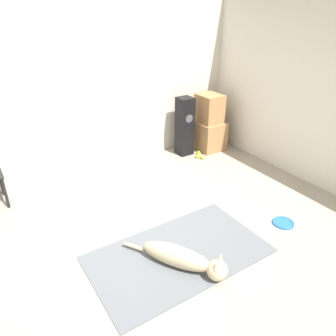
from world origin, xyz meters
The scene contains 12 objects.
ground_plane centered at (0.00, 0.00, 0.00)m, with size 12.00×12.00×0.00m, color #9E9384.
wall_back centered at (0.00, 2.10, 1.27)m, with size 8.00×0.06×2.55m.
wall_right centered at (2.60, 0.00, 1.27)m, with size 0.06×8.00×2.55m.
area_rug centered at (0.20, -0.21, 0.01)m, with size 1.78×1.02×0.01m.
dog centered at (0.13, -0.40, 0.12)m, with size 0.64×0.95×0.25m.
frisbee centered at (1.50, -0.44, 0.01)m, with size 0.24×0.24×0.03m.
cardboard_box_lower centered at (2.13, 1.73, 0.24)m, with size 0.44×0.52×0.48m.
cardboard_box_upper centered at (2.13, 1.74, 0.71)m, with size 0.35×0.40×0.46m.
floor_speaker centered at (1.66, 1.77, 0.47)m, with size 0.23×0.24×0.95m.
tennis_ball_by_boxes centered at (1.78, 1.42, 0.03)m, with size 0.07×0.07×0.07m.
tennis_ball_near_speaker centered at (1.74, 1.50, 0.03)m, with size 0.07×0.07×0.07m.
tennis_ball_loose_on_carpet centered at (1.83, 1.59, 0.03)m, with size 0.07×0.07×0.07m.
Camera 1 is at (-1.27, -2.30, 2.30)m, focal length 35.00 mm.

